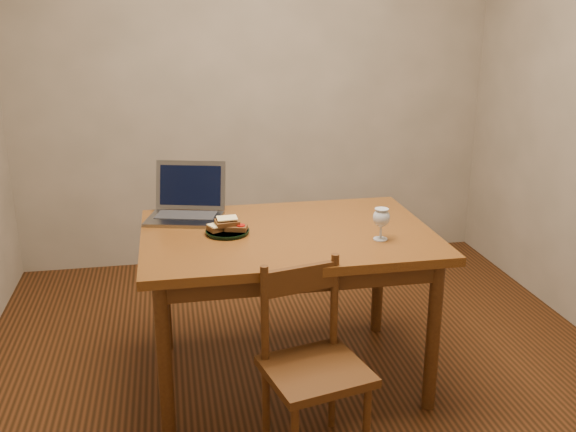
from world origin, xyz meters
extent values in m
cube|color=black|center=(0.00, 0.00, -0.01)|extent=(3.20, 3.20, 0.02)
cube|color=gray|center=(0.00, 1.61, 1.30)|extent=(3.20, 0.02, 2.60)
cube|color=gray|center=(0.00, -1.61, 1.30)|extent=(3.20, 0.02, 2.60)
cube|color=#46250B|center=(-0.08, 0.00, 0.72)|extent=(1.30, 0.90, 0.04)
cylinder|color=#3E200D|center=(-0.65, -0.37, 0.35)|extent=(0.06, 0.06, 0.70)
cylinder|color=#3E200D|center=(0.49, -0.37, 0.35)|extent=(0.06, 0.06, 0.70)
cylinder|color=#3E200D|center=(-0.65, 0.37, 0.35)|extent=(0.06, 0.06, 0.70)
cylinder|color=#3E200D|center=(0.49, 0.37, 0.35)|extent=(0.06, 0.06, 0.70)
cube|color=#3E200D|center=(-0.09, -0.59, 0.38)|extent=(0.44, 0.43, 0.04)
cube|color=#3E200D|center=(-0.12, -0.45, 0.70)|extent=(0.30, 0.09, 0.11)
cylinder|color=black|center=(-0.35, 0.02, 0.75)|extent=(0.20, 0.20, 0.02)
cube|color=slate|center=(-0.53, 0.25, 0.75)|extent=(0.39, 0.32, 0.02)
cube|color=slate|center=(-0.49, 0.41, 0.87)|extent=(0.35, 0.16, 0.23)
cube|color=black|center=(-0.49, 0.41, 0.87)|extent=(0.31, 0.13, 0.19)
camera|label=1|loc=(-0.59, -2.68, 1.69)|focal=40.00mm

